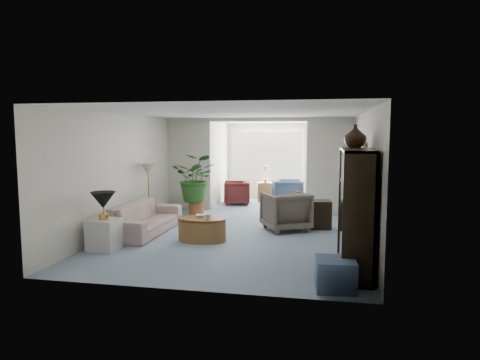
% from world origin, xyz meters
% --- Properties ---
extents(floor, '(6.00, 6.00, 0.00)m').
position_xyz_m(floor, '(0.00, 0.00, 0.00)').
color(floor, '#8697B1').
rests_on(floor, ground).
extents(sunroom_floor, '(2.60, 2.60, 0.00)m').
position_xyz_m(sunroom_floor, '(0.00, 4.10, 0.00)').
color(sunroom_floor, '#8697B1').
rests_on(sunroom_floor, ground).
extents(back_pier_left, '(1.20, 0.12, 2.50)m').
position_xyz_m(back_pier_left, '(-1.90, 3.00, 1.25)').
color(back_pier_left, beige).
rests_on(back_pier_left, ground).
extents(back_pier_right, '(1.20, 0.12, 2.50)m').
position_xyz_m(back_pier_right, '(1.90, 3.00, 1.25)').
color(back_pier_right, beige).
rests_on(back_pier_right, ground).
extents(back_header, '(2.60, 0.12, 0.10)m').
position_xyz_m(back_header, '(0.00, 3.00, 2.45)').
color(back_header, beige).
rests_on(back_header, back_pier_left).
extents(window_pane, '(2.20, 0.02, 1.50)m').
position_xyz_m(window_pane, '(0.00, 5.18, 1.40)').
color(window_pane, white).
extents(window_blinds, '(2.20, 0.02, 1.50)m').
position_xyz_m(window_blinds, '(0.00, 5.15, 1.40)').
color(window_blinds, white).
extents(framed_picture, '(0.04, 0.50, 0.40)m').
position_xyz_m(framed_picture, '(2.46, -0.10, 1.70)').
color(framed_picture, '#C1B19A').
extents(sofa, '(0.88, 2.20, 0.64)m').
position_xyz_m(sofa, '(-1.92, 0.01, 0.32)').
color(sofa, '#BFB0A1').
rests_on(sofa, ground).
extents(end_table, '(0.51, 0.51, 0.55)m').
position_xyz_m(end_table, '(-2.12, -1.34, 0.28)').
color(end_table, beige).
rests_on(end_table, ground).
extents(table_lamp, '(0.44, 0.44, 0.30)m').
position_xyz_m(table_lamp, '(-2.12, -1.34, 0.90)').
color(table_lamp, black).
rests_on(table_lamp, end_table).
extents(floor_lamp, '(0.36, 0.36, 0.28)m').
position_xyz_m(floor_lamp, '(-2.29, 1.08, 1.25)').
color(floor_lamp, beige).
rests_on(floor_lamp, ground).
extents(coffee_table, '(1.10, 1.10, 0.45)m').
position_xyz_m(coffee_table, '(-0.56, -0.39, 0.23)').
color(coffee_table, olive).
rests_on(coffee_table, ground).
extents(coffee_bowl, '(0.23, 0.23, 0.05)m').
position_xyz_m(coffee_bowl, '(-0.61, -0.29, 0.47)').
color(coffee_bowl, white).
rests_on(coffee_bowl, coffee_table).
extents(coffee_cup, '(0.12, 0.12, 0.09)m').
position_xyz_m(coffee_cup, '(-0.41, -0.49, 0.50)').
color(coffee_cup, beige).
rests_on(coffee_cup, coffee_table).
extents(wingback_chair, '(1.22, 1.23, 0.83)m').
position_xyz_m(wingback_chair, '(0.96, 0.86, 0.42)').
color(wingback_chair, '#5E574A').
rests_on(wingback_chair, ground).
extents(side_table_dark, '(0.57, 0.49, 0.62)m').
position_xyz_m(side_table_dark, '(1.66, 1.16, 0.31)').
color(side_table_dark, black).
rests_on(side_table_dark, ground).
extents(entertainment_cabinet, '(0.45, 1.68, 1.87)m').
position_xyz_m(entertainment_cabinet, '(2.23, -1.69, 0.93)').
color(entertainment_cabinet, black).
rests_on(entertainment_cabinet, ground).
extents(cabinet_urn, '(0.35, 0.35, 0.37)m').
position_xyz_m(cabinet_urn, '(2.23, -1.19, 2.05)').
color(cabinet_urn, '#331A11').
rests_on(cabinet_urn, entertainment_cabinet).
extents(ottoman, '(0.56, 0.56, 0.42)m').
position_xyz_m(ottoman, '(1.93, -2.58, 0.21)').
color(ottoman, '#4B5E81').
rests_on(ottoman, ground).
extents(plant_pot, '(0.40, 0.40, 0.32)m').
position_xyz_m(plant_pot, '(-1.48, 2.27, 0.16)').
color(plant_pot, '#994D2C').
rests_on(plant_pot, ground).
extents(house_plant, '(1.12, 0.97, 1.24)m').
position_xyz_m(house_plant, '(-1.48, 2.27, 0.94)').
color(house_plant, '#24531C').
rests_on(house_plant, plant_pot).
extents(sunroom_chair_blue, '(0.98, 0.96, 0.77)m').
position_xyz_m(sunroom_chair_blue, '(0.74, 4.00, 0.38)').
color(sunroom_chair_blue, '#4B5E81').
rests_on(sunroom_chair_blue, ground).
extents(sunroom_chair_maroon, '(0.88, 0.87, 0.69)m').
position_xyz_m(sunroom_chair_maroon, '(-0.76, 4.00, 0.34)').
color(sunroom_chair_maroon, maroon).
rests_on(sunroom_chair_maroon, ground).
extents(sunroom_table, '(0.54, 0.45, 0.58)m').
position_xyz_m(sunroom_table, '(-0.01, 4.75, 0.29)').
color(sunroom_table, olive).
rests_on(sunroom_table, ground).
extents(shelf_clutter, '(0.30, 1.15, 1.06)m').
position_xyz_m(shelf_clutter, '(2.18, -1.75, 1.09)').
color(shelf_clutter, '#494645').
rests_on(shelf_clutter, entertainment_cabinet).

